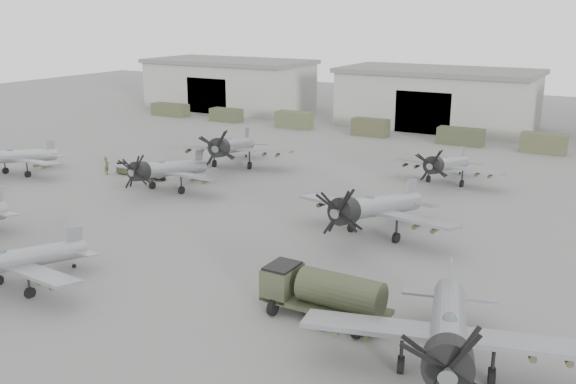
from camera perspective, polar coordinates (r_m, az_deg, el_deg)
name	(u,v)px	position (r m, az deg, el deg)	size (l,w,h in m)	color
ground	(175,257)	(46.83, -9.99, -5.73)	(220.00, 220.00, 0.00)	#61615E
hangar_left	(229,84)	(116.68, -5.23, 9.54)	(29.00, 14.80, 8.70)	gray
hangar_center	(438,98)	(100.13, 13.15, 8.17)	(29.00, 14.80, 8.70)	gray
support_truck_0	(170,110)	(109.99, -10.42, 7.21)	(6.58, 2.20, 2.05)	#3E402A
support_truck_1	(226,115)	(103.11, -5.51, 6.83)	(5.18, 2.20, 2.04)	#3A3D28
support_truck_2	(294,120)	(96.58, 0.55, 6.43)	(5.58, 2.20, 2.49)	#444930
support_truck_3	(370,127)	(91.33, 7.34, 5.73)	(5.11, 2.20, 2.40)	#3D3D28
support_truck_4	(461,136)	(87.40, 15.10, 4.79)	(5.95, 2.20, 2.20)	#363B26
support_truck_5	(544,143)	(85.46, 21.79, 4.05)	(5.40, 2.20, 2.45)	#43442C
aircraft_near_1	(9,262)	(43.55, -23.58, -5.70)	(11.13, 10.02, 4.44)	gray
aircraft_near_2	(448,331)	(31.60, 14.08, -11.91)	(14.12, 12.71, 5.63)	gray
aircraft_mid_0	(14,157)	(74.13, -23.20, 2.89)	(11.23, 10.11, 4.50)	#94979C
aircraft_mid_1	(165,170)	(63.15, -10.89, 1.96)	(11.97, 10.77, 4.81)	gray
aircraft_mid_2	(373,207)	(49.69, 7.59, -1.37)	(13.50, 12.15, 5.36)	gray
aircraft_far_0	(231,146)	(71.56, -5.09, 4.06)	(13.70, 12.34, 5.48)	gray
aircraft_far_1	(446,164)	(66.48, 13.83, 2.41)	(11.63, 10.46, 4.65)	gray
fuel_tanker	(324,291)	(36.95, 3.19, -8.78)	(7.48, 3.34, 2.87)	#363B26
tug_trailer	(135,171)	(70.44, -13.46, 1.81)	(6.42, 1.54, 1.28)	#373925
ground_crew	(107,166)	(71.53, -15.82, 2.27)	(0.72, 0.47, 1.98)	#434A30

